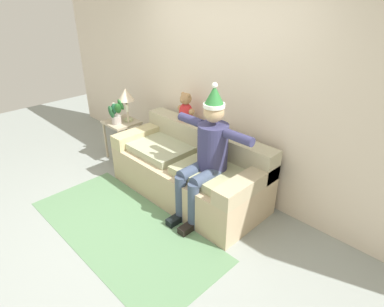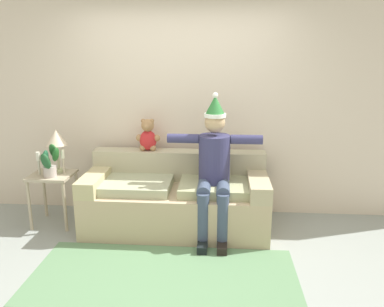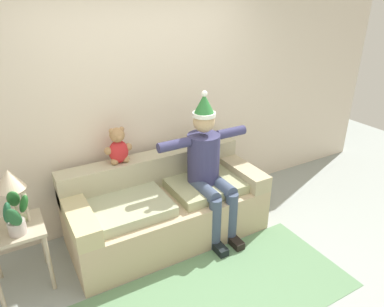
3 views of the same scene
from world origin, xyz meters
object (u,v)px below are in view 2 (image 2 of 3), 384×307
(person_seated, at_px, (214,165))
(table_lamp, at_px, (56,139))
(couch, at_px, (177,198))
(side_table, at_px, (53,183))
(teddy_bear, at_px, (148,136))
(candle_short, at_px, (63,158))
(candle_tall, at_px, (38,160))
(potted_plant, at_px, (50,162))

(person_seated, height_order, table_lamp, person_seated)
(couch, distance_m, side_table, 1.44)
(couch, height_order, teddy_bear, teddy_bear)
(side_table, height_order, table_lamp, table_lamp)
(couch, xyz_separation_m, teddy_bear, (-0.37, 0.29, 0.66))
(teddy_bear, height_order, candle_short, teddy_bear)
(person_seated, height_order, candle_tall, person_seated)
(side_table, distance_m, table_lamp, 0.51)
(teddy_bear, bearing_deg, person_seated, -29.40)
(teddy_bear, distance_m, side_table, 1.22)
(side_table, relative_size, potted_plant, 1.62)
(candle_tall, distance_m, candle_short, 0.27)
(candle_short, bearing_deg, candle_tall, -167.10)
(potted_plant, bearing_deg, table_lamp, 85.74)
(teddy_bear, height_order, candle_tall, teddy_bear)
(couch, bearing_deg, table_lamp, 178.04)
(couch, bearing_deg, candle_tall, -177.74)
(person_seated, relative_size, side_table, 2.55)
(teddy_bear, relative_size, table_lamp, 0.76)
(teddy_bear, distance_m, potted_plant, 1.13)
(person_seated, xyz_separation_m, potted_plant, (-1.82, 0.02, -0.01))
(person_seated, distance_m, potted_plant, 1.82)
(potted_plant, bearing_deg, person_seated, -0.72)
(couch, height_order, table_lamp, table_lamp)
(table_lamp, bearing_deg, side_table, -120.56)
(person_seated, bearing_deg, candle_short, 174.75)
(side_table, bearing_deg, teddy_bear, 17.17)
(couch, height_order, candle_tall, candle_tall)
(person_seated, height_order, side_table, person_seated)
(potted_plant, distance_m, candle_tall, 0.19)
(couch, bearing_deg, side_table, -178.34)
(teddy_bear, height_order, table_lamp, teddy_bear)
(candle_short, bearing_deg, person_seated, -5.25)
(table_lamp, bearing_deg, candle_short, -31.69)
(side_table, xyz_separation_m, table_lamp, (0.05, 0.09, 0.50))
(table_lamp, xyz_separation_m, candle_short, (0.08, -0.05, -0.20))
(table_lamp, distance_m, candle_short, 0.22)
(couch, height_order, person_seated, person_seated)
(teddy_bear, relative_size, candle_tall, 1.46)
(couch, distance_m, teddy_bear, 0.81)
(potted_plant, distance_m, candle_short, 0.16)
(person_seated, xyz_separation_m, candle_short, (-1.72, 0.16, -0.01))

